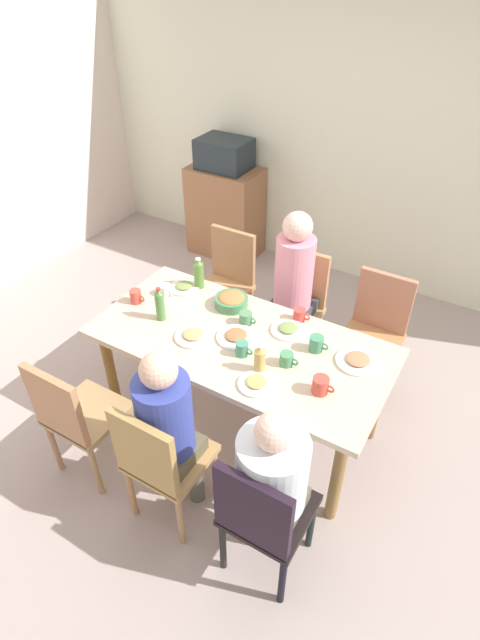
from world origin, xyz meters
TOP-DOWN VIEW (x-y plane):
  - ground_plane at (0.00, 0.00)m, footprint 6.66×6.66m
  - wall_back at (0.00, 2.25)m, footprint 5.79×0.12m
  - dining_table at (0.00, 0.00)m, footprint 1.82×0.88m
  - chair_0 at (0.61, -0.82)m, footprint 0.40×0.40m
  - person_0 at (0.61, -0.73)m, footprint 0.33×0.33m
  - chair_1 at (0.61, 0.82)m, footprint 0.40×0.40m
  - chair_2 at (0.00, 0.82)m, footprint 0.40×0.40m
  - person_2 at (-0.00, 0.73)m, footprint 0.30×0.30m
  - chair_3 at (-0.61, 0.82)m, footprint 0.40×0.40m
  - chair_4 at (-0.61, -0.82)m, footprint 0.40×0.40m
  - chair_5 at (0.00, -0.82)m, footprint 0.40×0.40m
  - person_5 at (0.00, -0.73)m, footprint 0.30×0.30m
  - plate_0 at (0.27, -0.28)m, footprint 0.21×0.21m
  - plate_1 at (-0.26, -0.13)m, footprint 0.22×0.22m
  - plate_2 at (-0.03, 0.00)m, footprint 0.24×0.24m
  - plate_3 at (0.68, 0.17)m, footprint 0.25×0.25m
  - plate_4 at (0.21, 0.22)m, footprint 0.21×0.21m
  - plate_5 at (-0.61, 0.27)m, footprint 0.21×0.21m
  - bowl_0 at (-0.22, 0.27)m, footprint 0.22×0.22m
  - cup_0 at (-0.05, 0.15)m, footprint 0.12×0.08m
  - cup_1 at (0.43, 0.15)m, footprint 0.12×0.08m
  - cup_2 at (0.59, -0.15)m, footprint 0.13×0.09m
  - cup_3 at (-0.79, -0.02)m, footprint 0.11×0.08m
  - cup_4 at (0.34, -0.05)m, footprint 0.11×0.08m
  - cup_5 at (0.22, 0.36)m, footprint 0.11×0.08m
  - cup_6 at (-0.67, 0.15)m, footprint 0.11×0.08m
  - cup_7 at (0.08, -0.11)m, footprint 0.11×0.07m
  - bottle_0 at (-0.54, -0.08)m, footprint 0.06×0.06m
  - bottle_1 at (0.23, -0.18)m, footprint 0.06×0.06m
  - bottle_2 at (-0.53, 0.35)m, footprint 0.07×0.07m
  - side_cabinet at (-1.33, 1.95)m, footprint 0.70×0.44m
  - microwave at (-1.33, 1.95)m, footprint 0.48×0.36m

SIDE VIEW (x-z plane):
  - ground_plane at x=0.00m, z-range 0.00..0.00m
  - side_cabinet at x=-1.33m, z-range 0.00..0.90m
  - chair_0 at x=0.61m, z-range 0.06..0.96m
  - chair_1 at x=0.61m, z-range 0.06..0.96m
  - chair_2 at x=0.00m, z-range 0.06..0.96m
  - chair_3 at x=-0.61m, z-range 0.06..0.96m
  - chair_4 at x=-0.61m, z-range 0.06..0.96m
  - chair_5 at x=0.00m, z-range 0.06..0.96m
  - dining_table at x=0.00m, z-range 0.28..1.03m
  - person_0 at x=0.61m, z-range 0.12..1.24m
  - person_5 at x=0.00m, z-range 0.11..1.29m
  - person_2 at x=0.00m, z-range 0.11..1.38m
  - plate_1 at x=-0.26m, z-range 0.74..0.77m
  - plate_5 at x=-0.61m, z-range 0.74..0.77m
  - plate_0 at x=0.27m, z-range 0.74..0.77m
  - plate_2 at x=-0.03m, z-range 0.74..0.77m
  - plate_4 at x=0.21m, z-range 0.74..0.77m
  - plate_3 at x=0.68m, z-range 0.74..0.77m
  - cup_6 at x=-0.67m, z-range 0.74..0.81m
  - cup_4 at x=0.34m, z-range 0.74..0.82m
  - cup_5 at x=0.22m, z-range 0.74..0.82m
  - cup_0 at x=-0.05m, z-range 0.74..0.82m
  - bowl_0 at x=-0.22m, z-range 0.74..0.83m
  - cup_7 at x=0.08m, z-range 0.74..0.83m
  - cup_3 at x=-0.79m, z-range 0.74..0.83m
  - cup_1 at x=0.43m, z-range 0.74..0.84m
  - cup_2 at x=0.59m, z-range 0.74..0.84m
  - bottle_1 at x=0.23m, z-range 0.73..0.92m
  - bottle_2 at x=-0.53m, z-range 0.73..0.96m
  - bottle_0 at x=-0.54m, z-range 0.73..0.97m
  - microwave at x=-1.33m, z-range 0.90..1.18m
  - wall_back at x=0.00m, z-range 0.00..2.60m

